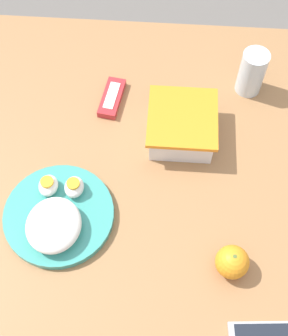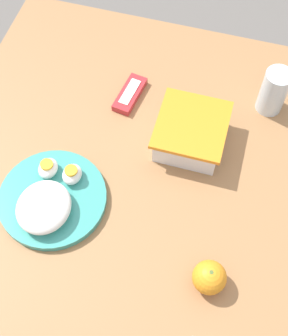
% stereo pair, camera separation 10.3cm
% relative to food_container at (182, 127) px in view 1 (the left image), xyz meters
% --- Properties ---
extents(ground_plane, '(10.00, 10.00, 0.00)m').
position_rel_food_container_xyz_m(ground_plane, '(0.14, -0.09, -0.78)').
color(ground_plane, '#66605B').
extents(table, '(1.01, 0.94, 0.75)m').
position_rel_food_container_xyz_m(table, '(0.14, -0.09, -0.12)').
color(table, '#996B42').
rests_on(table, ground_plane).
extents(food_container, '(0.17, 0.16, 0.07)m').
position_rel_food_container_xyz_m(food_container, '(0.00, 0.00, 0.00)').
color(food_container, white).
rests_on(food_container, table).
extents(orange_fruit, '(0.07, 0.07, 0.07)m').
position_rel_food_container_xyz_m(orange_fruit, '(0.32, 0.11, 0.00)').
color(orange_fruit, orange).
rests_on(orange_fruit, table).
extents(rice_plate, '(0.24, 0.24, 0.07)m').
position_rel_food_container_xyz_m(rice_plate, '(0.24, -0.25, -0.01)').
color(rice_plate, teal).
rests_on(rice_plate, table).
extents(candy_bar, '(0.12, 0.06, 0.02)m').
position_rel_food_container_xyz_m(candy_bar, '(-0.09, -0.17, -0.02)').
color(candy_bar, '#B7282D').
rests_on(candy_bar, table).
extents(drinking_glass, '(0.06, 0.06, 0.12)m').
position_rel_food_container_xyz_m(drinking_glass, '(-0.15, 0.16, 0.03)').
color(drinking_glass, silver).
rests_on(drinking_glass, table).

